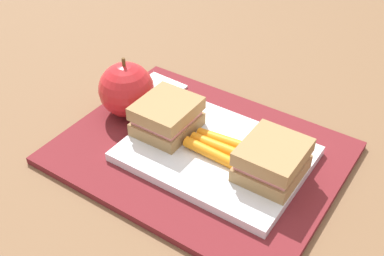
{
  "coord_description": "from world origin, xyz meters",
  "views": [
    {
      "loc": [
        -0.26,
        0.4,
        0.43
      ],
      "look_at": [
        0.01,
        0.0,
        0.04
      ],
      "focal_mm": 44.69,
      "sensor_mm": 36.0,
      "label": 1
    }
  ],
  "objects_px": {
    "food_tray": "(216,154)",
    "sandwich_half_left": "(272,160)",
    "sandwich_half_right": "(167,116)",
    "apple": "(126,90)",
    "carrot_sticks_bundle": "(217,146)",
    "paper_napkin": "(157,89)"
  },
  "relations": [
    {
      "from": "food_tray",
      "to": "sandwich_half_left",
      "type": "xyz_separation_m",
      "value": [
        -0.08,
        0.0,
        0.03
      ]
    },
    {
      "from": "food_tray",
      "to": "sandwich_half_right",
      "type": "xyz_separation_m",
      "value": [
        0.08,
        0.0,
        0.03
      ]
    },
    {
      "from": "sandwich_half_left",
      "to": "apple",
      "type": "bearing_deg",
      "value": -3.14
    },
    {
      "from": "carrot_sticks_bundle",
      "to": "sandwich_half_right",
      "type": "bearing_deg",
      "value": -0.21
    },
    {
      "from": "sandwich_half_right",
      "to": "apple",
      "type": "xyz_separation_m",
      "value": [
        0.08,
        -0.01,
        0.01
      ]
    },
    {
      "from": "sandwich_half_right",
      "to": "carrot_sticks_bundle",
      "type": "distance_m",
      "value": 0.08
    },
    {
      "from": "sandwich_half_left",
      "to": "paper_napkin",
      "type": "xyz_separation_m",
      "value": [
        0.24,
        -0.08,
        -0.03
      ]
    },
    {
      "from": "sandwich_half_left",
      "to": "apple",
      "type": "distance_m",
      "value": 0.24
    },
    {
      "from": "carrot_sticks_bundle",
      "to": "sandwich_half_left",
      "type": "bearing_deg",
      "value": -179.78
    },
    {
      "from": "food_tray",
      "to": "carrot_sticks_bundle",
      "type": "relative_size",
      "value": 3.01
    },
    {
      "from": "carrot_sticks_bundle",
      "to": "apple",
      "type": "height_order",
      "value": "apple"
    },
    {
      "from": "sandwich_half_left",
      "to": "paper_napkin",
      "type": "bearing_deg",
      "value": -19.22
    },
    {
      "from": "food_tray",
      "to": "apple",
      "type": "height_order",
      "value": "apple"
    },
    {
      "from": "apple",
      "to": "sandwich_half_right",
      "type": "bearing_deg",
      "value": 170.86
    },
    {
      "from": "food_tray",
      "to": "paper_napkin",
      "type": "bearing_deg",
      "value": -27.41
    },
    {
      "from": "apple",
      "to": "paper_napkin",
      "type": "xyz_separation_m",
      "value": [
        0.0,
        -0.07,
        -0.04
      ]
    },
    {
      "from": "sandwich_half_right",
      "to": "paper_napkin",
      "type": "xyz_separation_m",
      "value": [
        0.08,
        -0.08,
        -0.03
      ]
    },
    {
      "from": "sandwich_half_right",
      "to": "paper_napkin",
      "type": "bearing_deg",
      "value": -45.33
    },
    {
      "from": "sandwich_half_left",
      "to": "sandwich_half_right",
      "type": "height_order",
      "value": "same"
    },
    {
      "from": "food_tray",
      "to": "apple",
      "type": "xyz_separation_m",
      "value": [
        0.16,
        -0.01,
        0.03
      ]
    },
    {
      "from": "apple",
      "to": "food_tray",
      "type": "bearing_deg",
      "value": 175.33
    },
    {
      "from": "sandwich_half_left",
      "to": "paper_napkin",
      "type": "distance_m",
      "value": 0.25
    }
  ]
}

